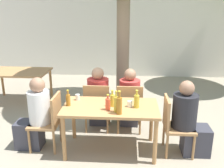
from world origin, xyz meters
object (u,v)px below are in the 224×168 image
object	(u,v)px
person_seated_1	(190,122)
oil_cruet_1	(112,100)
person_seated_2	(99,99)
soda_bottle_5	(108,104)
person_seated_3	(129,100)
amber_bottle_0	(119,105)
dining_table_front	(111,112)
drinking_glass_1	(78,97)
patio_chair_0	(50,119)
amber_bottle_4	(68,100)
patio_chair_3	(129,106)
oil_cruet_3	(116,104)
drinking_glass_0	(130,104)
person_seated_0	(35,117)
oil_cruet_2	(137,101)
dining_table_back	(19,75)
patio_chair_1	(173,123)
patio_chair_2	(97,105)

from	to	relation	value
person_seated_1	oil_cruet_1	size ratio (longest dim) A/B	4.57
person_seated_2	soda_bottle_5	world-z (taller)	person_seated_2
person_seated_3	amber_bottle_0	bearing A→B (deg)	82.72
dining_table_front	drinking_glass_1	distance (m)	0.60
person_seated_3	drinking_glass_1	xyz separation A→B (m)	(-0.82, -0.63, 0.28)
patio_chair_0	amber_bottle_4	world-z (taller)	amber_bottle_4
patio_chair_0	amber_bottle_0	xyz separation A→B (m)	(1.08, -0.27, 0.37)
patio_chair_3	person_seated_3	bearing A→B (deg)	-90.00
person_seated_1	oil_cruet_3	size ratio (longest dim) A/B	3.73
soda_bottle_5	dining_table_front	bearing A→B (deg)	77.97
oil_cruet_3	drinking_glass_0	bearing A→B (deg)	46.09
person_seated_2	amber_bottle_4	world-z (taller)	person_seated_2
person_seated_0	oil_cruet_2	xyz separation A→B (m)	(1.55, -0.02, 0.32)
drinking_glass_0	dining_table_back	bearing A→B (deg)	142.69
dining_table_back	patio_chair_1	size ratio (longest dim) A/B	1.53
dining_table_front	patio_chair_3	xyz separation A→B (m)	(0.28, 0.62, -0.15)
dining_table_front	oil_cruet_2	size ratio (longest dim) A/B	5.30
person_seated_1	drinking_glass_1	bearing A→B (deg)	82.57
person_seated_2	amber_bottle_4	xyz separation A→B (m)	(-0.35, -0.87, 0.32)
dining_table_back	drinking_glass_0	size ratio (longest dim) A/B	15.33
patio_chair_0	patio_chair_3	xyz separation A→B (m)	(1.22, 0.62, 0.00)
amber_bottle_0	amber_bottle_4	bearing A→B (deg)	162.00
person_seated_1	person_seated_3	xyz separation A→B (m)	(-0.89, 0.85, -0.01)
patio_chair_1	oil_cruet_3	size ratio (longest dim) A/B	2.86
patio_chair_0	person_seated_3	bearing A→B (deg)	124.94
oil_cruet_3	amber_bottle_0	bearing A→B (deg)	-56.42
person_seated_3	oil_cruet_2	bearing A→B (deg)	96.37
patio_chair_2	drinking_glass_1	bearing A→B (deg)	56.98
dining_table_front	dining_table_back	bearing A→B (deg)	139.39
patio_chair_3	drinking_glass_1	world-z (taller)	patio_chair_3
person_seated_2	drinking_glass_0	xyz separation A→B (m)	(0.57, -0.85, 0.27)
person_seated_0	amber_bottle_4	distance (m)	0.63
oil_cruet_3	soda_bottle_5	distance (m)	0.14
amber_bottle_0	drinking_glass_1	distance (m)	0.84
dining_table_front	oil_cruet_3	world-z (taller)	oil_cruet_3
soda_bottle_5	drinking_glass_0	bearing A→B (deg)	23.47
dining_table_back	oil_cruet_3	world-z (taller)	oil_cruet_3
patio_chair_2	person_seated_3	bearing A→B (deg)	-157.40
patio_chair_0	person_seated_3	distance (m)	1.49
patio_chair_1	person_seated_2	bearing A→B (deg)	55.15
dining_table_back	person_seated_0	size ratio (longest dim) A/B	1.17
person_seated_1	oil_cruet_2	world-z (taller)	person_seated_1
person_seated_1	amber_bottle_0	size ratio (longest dim) A/B	3.43
patio_chair_3	drinking_glass_0	world-z (taller)	patio_chair_3
patio_chair_0	patio_chair_1	distance (m)	1.87
person_seated_1	amber_bottle_0	bearing A→B (deg)	104.71
patio_chair_2	person_seated_0	bearing A→B (deg)	34.72
patio_chair_3	person_seated_3	size ratio (longest dim) A/B	0.79
amber_bottle_0	patio_chair_1	bearing A→B (deg)	18.72
soda_bottle_5	dining_table_back	bearing A→B (deg)	137.09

